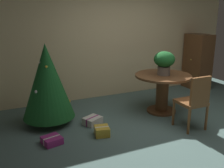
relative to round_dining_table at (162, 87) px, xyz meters
The scene contains 10 objects.
ground_plane 0.95m from the round_dining_table, 110.44° to the right, with size 6.60×6.60×0.00m, color #4C6660.
back_wall_panel 1.68m from the round_dining_table, 100.93° to the left, with size 6.00×0.10×2.60m, color beige.
round_dining_table is the anchor object (origin of this frame).
flower_vase 0.53m from the round_dining_table, 99.59° to the right, with size 0.40×0.40×0.46m.
wooden_chair_near 0.90m from the round_dining_table, 90.00° to the right, with size 0.42×0.44×0.94m.
holiday_tree 2.20m from the round_dining_table, behind, with size 0.91×0.91×1.43m.
gift_box_purple 2.36m from the round_dining_table, behind, with size 0.32×0.32×0.11m.
gift_box_cream 1.53m from the round_dining_table, behind, with size 0.37×0.35×0.13m.
gift_box_gold 1.61m from the round_dining_table, 162.79° to the right, with size 0.27×0.29×0.15m.
wooden_cabinet 2.08m from the round_dining_table, 29.66° to the left, with size 0.45×0.66×1.39m.
Camera 1 is at (-2.67, -3.27, 1.94)m, focal length 41.75 mm.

